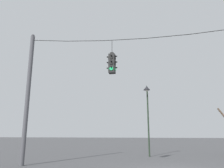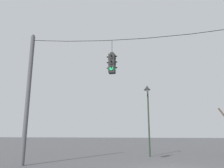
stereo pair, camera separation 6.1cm
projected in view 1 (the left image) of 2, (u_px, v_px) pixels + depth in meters
name	position (u px, v px, depth m)	size (l,w,h in m)	color
utility_pole_left	(28.00, 96.00, 12.65)	(0.24, 0.24, 7.71)	#4C4C51
span_wire	(167.00, 33.00, 11.63)	(16.10, 0.03, 0.60)	black
traffic_light_over_intersection	(112.00, 63.00, 11.94)	(0.58, 0.58, 1.93)	black
street_lamp	(147.00, 102.00, 17.19)	(0.53, 0.91, 5.43)	#233323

